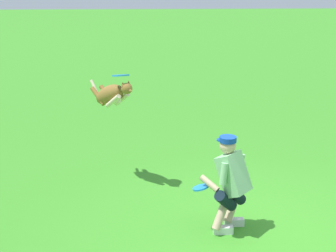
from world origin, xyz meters
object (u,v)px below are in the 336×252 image
(frisbee_flying, at_px, (121,75))
(person, at_px, (231,181))
(frisbee_held, at_px, (201,187))
(dog, at_px, (112,95))

(frisbee_flying, bearing_deg, person, 133.63)
(person, bearing_deg, frisbee_held, 38.35)
(frisbee_held, bearing_deg, frisbee_flying, -54.69)
(dog, distance_m, frisbee_held, 2.28)
(dog, bearing_deg, person, 2.70)
(frisbee_flying, xyz_separation_m, frisbee_held, (-1.08, 1.53, -1.17))
(dog, height_order, frisbee_held, dog)
(dog, relative_size, frisbee_flying, 3.29)
(frisbee_held, bearing_deg, person, 178.27)
(person, xyz_separation_m, dog, (1.63, -1.74, 0.73))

